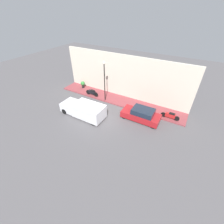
{
  "coord_description": "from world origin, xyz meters",
  "views": [
    {
      "loc": [
        -10.63,
        -7.84,
        10.51
      ],
      "look_at": [
        1.18,
        -1.05,
        0.6
      ],
      "focal_mm": 24.0,
      "sensor_mm": 36.0,
      "label": 1
    }
  ],
  "objects_px": {
    "streetlamp": "(104,76)",
    "motorcycle_red": "(170,116)",
    "potted_plant": "(83,84)",
    "motorcycle_black": "(92,92)",
    "delivery_van": "(83,109)",
    "parked_car": "(141,115)"
  },
  "relations": [
    {
      "from": "delivery_van",
      "to": "potted_plant",
      "type": "bearing_deg",
      "value": 39.46
    },
    {
      "from": "motorcycle_red",
      "to": "motorcycle_black",
      "type": "distance_m",
      "value": 10.52
    },
    {
      "from": "potted_plant",
      "to": "parked_car",
      "type": "bearing_deg",
      "value": -104.92
    },
    {
      "from": "streetlamp",
      "to": "potted_plant",
      "type": "relative_size",
      "value": 5.11
    },
    {
      "from": "delivery_van",
      "to": "potted_plant",
      "type": "distance_m",
      "value": 6.89
    },
    {
      "from": "streetlamp",
      "to": "potted_plant",
      "type": "xyz_separation_m",
      "value": [
        1.41,
        4.81,
        -2.78
      ]
    },
    {
      "from": "motorcycle_black",
      "to": "potted_plant",
      "type": "bearing_deg",
      "value": 64.25
    },
    {
      "from": "parked_car",
      "to": "motorcycle_red",
      "type": "distance_m",
      "value": 3.19
    },
    {
      "from": "parked_car",
      "to": "motorcycle_black",
      "type": "relative_size",
      "value": 2.16
    },
    {
      "from": "potted_plant",
      "to": "motorcycle_black",
      "type": "bearing_deg",
      "value": -115.75
    },
    {
      "from": "delivery_van",
      "to": "streetlamp",
      "type": "height_order",
      "value": "streetlamp"
    },
    {
      "from": "delivery_van",
      "to": "motorcycle_red",
      "type": "relative_size",
      "value": 2.61
    },
    {
      "from": "parked_car",
      "to": "motorcycle_red",
      "type": "xyz_separation_m",
      "value": [
        1.55,
        -2.78,
        -0.11
      ]
    },
    {
      "from": "motorcycle_red",
      "to": "motorcycle_black",
      "type": "relative_size",
      "value": 1.04
    },
    {
      "from": "delivery_van",
      "to": "motorcycle_black",
      "type": "xyz_separation_m",
      "value": [
        4.07,
        1.79,
        -0.25
      ]
    },
    {
      "from": "motorcycle_red",
      "to": "streetlamp",
      "type": "distance_m",
      "value": 8.81
    },
    {
      "from": "delivery_van",
      "to": "motorcycle_red",
      "type": "height_order",
      "value": "delivery_van"
    },
    {
      "from": "streetlamp",
      "to": "motorcycle_red",
      "type": "bearing_deg",
      "value": -88.59
    },
    {
      "from": "motorcycle_black",
      "to": "streetlamp",
      "type": "distance_m",
      "value": 3.67
    },
    {
      "from": "parked_car",
      "to": "motorcycle_black",
      "type": "height_order",
      "value": "parked_car"
    },
    {
      "from": "streetlamp",
      "to": "potted_plant",
      "type": "height_order",
      "value": "streetlamp"
    },
    {
      "from": "delivery_van",
      "to": "motorcycle_black",
      "type": "relative_size",
      "value": 2.71
    }
  ]
}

